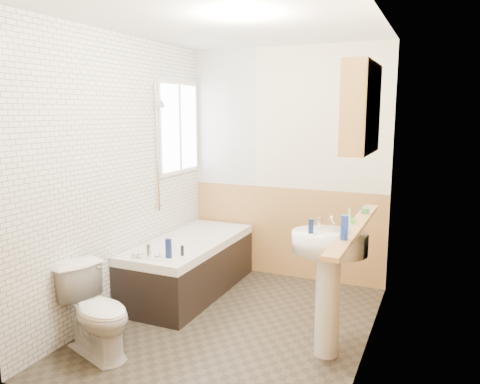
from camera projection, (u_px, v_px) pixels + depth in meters
name	position (u px, v px, depth m)	size (l,w,h in m)	color
floor	(233.00, 326.00, 4.02)	(2.80, 2.80, 0.00)	#312B22
ceiling	(232.00, 22.00, 3.59)	(2.80, 2.80, 0.00)	white
wall_back	(286.00, 165.00, 5.08)	(2.20, 0.02, 2.50)	#F3E9C9
wall_front	(125.00, 219.00, 2.53)	(2.20, 0.02, 2.50)	#F3E9C9
wall_left	(122.00, 175.00, 4.25)	(0.02, 2.80, 2.50)	#F3E9C9
wall_right	(373.00, 192.00, 3.37)	(0.02, 2.80, 2.50)	#F3E9C9
wainscot_right	(365.00, 290.00, 3.51)	(0.01, 2.80, 1.00)	tan
wainscot_front	(133.00, 345.00, 2.68)	(2.20, 0.01, 1.00)	tan
wainscot_back	(285.00, 232.00, 5.19)	(2.20, 0.01, 1.00)	tan
tile_cladding_left	(124.00, 176.00, 4.24)	(0.01, 2.80, 2.50)	white
tile_return_back	(225.00, 118.00, 5.26)	(0.75, 0.01, 1.50)	white
window	(179.00, 128.00, 5.02)	(0.03, 0.79, 0.99)	white
bathtub	(190.00, 264.00, 4.75)	(0.70, 1.62, 0.69)	black
shower_riser	(158.00, 137.00, 4.61)	(0.11, 0.08, 1.26)	silver
toilet	(96.00, 312.00, 3.52)	(0.38, 0.68, 0.66)	white
sink	(328.00, 269.00, 3.45)	(0.56, 0.45, 1.07)	white
pine_shelf	(355.00, 227.00, 3.20)	(0.10, 1.54, 0.03)	tan
medicine_cabinet	(361.00, 108.00, 3.26)	(0.17, 0.69, 0.63)	tan
foam_can	(344.00, 227.00, 2.83)	(0.05, 0.05, 0.15)	#19339E
green_bottle	(349.00, 220.00, 2.96)	(0.04, 0.04, 0.19)	silver
black_jar	(365.00, 211.00, 3.57)	(0.06, 0.06, 0.04)	#388447
soap_bottle	(348.00, 230.00, 3.30)	(0.09, 0.19, 0.09)	#59C647
clear_bottle	(311.00, 226.00, 3.38)	(0.04, 0.04, 0.11)	navy
blue_gel	(169.00, 248.00, 4.10)	(0.05, 0.03, 0.17)	navy
cream_jar	(136.00, 255.00, 4.13)	(0.07, 0.07, 0.05)	silver
orange_bottle	(182.00, 251.00, 4.18)	(0.03, 0.03, 0.09)	black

